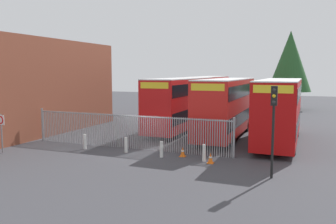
{
  "coord_description": "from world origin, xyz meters",
  "views": [
    {
      "loc": [
        9.51,
        -19.69,
        4.92
      ],
      "look_at": [
        0.0,
        4.0,
        2.0
      ],
      "focal_mm": 37.35,
      "sensor_mm": 36.0,
      "label": 1
    }
  ],
  "objects_px": {
    "double_decker_bus_near_gate": "(226,105)",
    "double_decker_bus_behind_fence_left": "(280,108)",
    "bollard_near_right": "(161,149)",
    "bollard_far_right": "(204,153)",
    "bollard_near_left": "(85,142)",
    "traffic_cone_by_gate": "(211,158)",
    "double_decker_bus_behind_fence_right": "(180,102)",
    "bollard_center_front": "(126,145)",
    "traffic_light_kerbside": "(274,115)",
    "speed_limit_sign_post": "(1,124)",
    "double_decker_bus_far_back": "(208,94)",
    "traffic_cone_mid_forecourt": "(183,152)"
  },
  "relations": [
    {
      "from": "double_decker_bus_far_back",
      "to": "traffic_light_kerbside",
      "type": "height_order",
      "value": "double_decker_bus_far_back"
    },
    {
      "from": "double_decker_bus_near_gate",
      "to": "traffic_cone_by_gate",
      "type": "bearing_deg",
      "value": -83.11
    },
    {
      "from": "traffic_cone_mid_forecourt",
      "to": "bollard_far_right",
      "type": "bearing_deg",
      "value": -21.65
    },
    {
      "from": "bollard_near_right",
      "to": "bollard_far_right",
      "type": "xyz_separation_m",
      "value": [
        2.54,
        0.06,
        0.0
      ]
    },
    {
      "from": "double_decker_bus_near_gate",
      "to": "speed_limit_sign_post",
      "type": "distance_m",
      "value": 15.62
    },
    {
      "from": "bollard_center_front",
      "to": "speed_limit_sign_post",
      "type": "height_order",
      "value": "speed_limit_sign_post"
    },
    {
      "from": "bollard_far_right",
      "to": "traffic_cone_mid_forecourt",
      "type": "bearing_deg",
      "value": 158.35
    },
    {
      "from": "bollard_near_right",
      "to": "speed_limit_sign_post",
      "type": "xyz_separation_m",
      "value": [
        -9.46,
        -2.64,
        1.3
      ]
    },
    {
      "from": "speed_limit_sign_post",
      "to": "double_decker_bus_behind_fence_left",
      "type": "bearing_deg",
      "value": 31.72
    },
    {
      "from": "bollard_far_right",
      "to": "bollard_near_left",
      "type": "bearing_deg",
      "value": 178.83
    },
    {
      "from": "bollard_center_front",
      "to": "bollard_far_right",
      "type": "xyz_separation_m",
      "value": [
        5.03,
        -0.24,
        0.0
      ]
    },
    {
      "from": "bollard_far_right",
      "to": "speed_limit_sign_post",
      "type": "distance_m",
      "value": 12.37
    },
    {
      "from": "traffic_light_kerbside",
      "to": "bollard_near_right",
      "type": "bearing_deg",
      "value": 164.49
    },
    {
      "from": "bollard_center_front",
      "to": "bollard_near_left",
      "type": "bearing_deg",
      "value": -178.57
    },
    {
      "from": "speed_limit_sign_post",
      "to": "double_decker_bus_far_back",
      "type": "bearing_deg",
      "value": 74.76
    },
    {
      "from": "bollard_center_front",
      "to": "double_decker_bus_near_gate",
      "type": "bearing_deg",
      "value": 59.63
    },
    {
      "from": "bollard_near_right",
      "to": "speed_limit_sign_post",
      "type": "height_order",
      "value": "speed_limit_sign_post"
    },
    {
      "from": "bollard_center_front",
      "to": "bollard_near_right",
      "type": "height_order",
      "value": "same"
    },
    {
      "from": "bollard_near_right",
      "to": "speed_limit_sign_post",
      "type": "relative_size",
      "value": 0.4
    },
    {
      "from": "double_decker_bus_behind_fence_left",
      "to": "bollard_center_front",
      "type": "bearing_deg",
      "value": -142.03
    },
    {
      "from": "bollard_center_front",
      "to": "traffic_cone_mid_forecourt",
      "type": "distance_m",
      "value": 3.59
    },
    {
      "from": "traffic_cone_by_gate",
      "to": "bollard_near_left",
      "type": "bearing_deg",
      "value": 176.94
    },
    {
      "from": "bollard_far_right",
      "to": "speed_limit_sign_post",
      "type": "height_order",
      "value": "speed_limit_sign_post"
    },
    {
      "from": "bollard_far_right",
      "to": "speed_limit_sign_post",
      "type": "relative_size",
      "value": 0.4
    },
    {
      "from": "bollard_near_right",
      "to": "double_decker_bus_near_gate",
      "type": "bearing_deg",
      "value": 75.92
    },
    {
      "from": "double_decker_bus_far_back",
      "to": "traffic_light_kerbside",
      "type": "distance_m",
      "value": 24.58
    },
    {
      "from": "bollard_near_right",
      "to": "bollard_far_right",
      "type": "bearing_deg",
      "value": 1.41
    },
    {
      "from": "bollard_near_left",
      "to": "bollard_center_front",
      "type": "xyz_separation_m",
      "value": [
        2.96,
        0.07,
        0.0
      ]
    },
    {
      "from": "double_decker_bus_near_gate",
      "to": "traffic_light_kerbside",
      "type": "xyz_separation_m",
      "value": [
        4.32,
        -9.71,
        0.56
      ]
    },
    {
      "from": "bollard_center_front",
      "to": "speed_limit_sign_post",
      "type": "xyz_separation_m",
      "value": [
        -6.97,
        -2.94,
        1.3
      ]
    },
    {
      "from": "double_decker_bus_behind_fence_right",
      "to": "traffic_light_kerbside",
      "type": "relative_size",
      "value": 2.51
    },
    {
      "from": "bollard_near_left",
      "to": "bollard_near_right",
      "type": "height_order",
      "value": "same"
    },
    {
      "from": "double_decker_bus_near_gate",
      "to": "traffic_cone_mid_forecourt",
      "type": "height_order",
      "value": "double_decker_bus_near_gate"
    },
    {
      "from": "double_decker_bus_behind_fence_right",
      "to": "double_decker_bus_near_gate",
      "type": "bearing_deg",
      "value": -18.94
    },
    {
      "from": "double_decker_bus_near_gate",
      "to": "double_decker_bus_behind_fence_left",
      "type": "bearing_deg",
      "value": -14.97
    },
    {
      "from": "bollard_near_left",
      "to": "speed_limit_sign_post",
      "type": "distance_m",
      "value": 5.1
    },
    {
      "from": "bollard_near_left",
      "to": "bollard_near_right",
      "type": "distance_m",
      "value": 5.45
    },
    {
      "from": "traffic_light_kerbside",
      "to": "traffic_cone_by_gate",
      "type": "bearing_deg",
      "value": 155.37
    },
    {
      "from": "double_decker_bus_behind_fence_left",
      "to": "traffic_light_kerbside",
      "type": "distance_m",
      "value": 8.67
    },
    {
      "from": "bollard_far_right",
      "to": "traffic_cone_by_gate",
      "type": "bearing_deg",
      "value": -32.85
    },
    {
      "from": "double_decker_bus_near_gate",
      "to": "speed_limit_sign_post",
      "type": "bearing_deg",
      "value": -137.24
    },
    {
      "from": "bollard_far_right",
      "to": "traffic_light_kerbside",
      "type": "bearing_deg",
      "value": -25.67
    },
    {
      "from": "bollard_near_left",
      "to": "traffic_light_kerbside",
      "type": "distance_m",
      "value": 12.19
    },
    {
      "from": "double_decker_bus_near_gate",
      "to": "bollard_near_left",
      "type": "height_order",
      "value": "double_decker_bus_near_gate"
    },
    {
      "from": "double_decker_bus_behind_fence_left",
      "to": "traffic_cone_mid_forecourt",
      "type": "relative_size",
      "value": 18.32
    },
    {
      "from": "bollard_near_left",
      "to": "bollard_near_right",
      "type": "relative_size",
      "value": 1.0
    },
    {
      "from": "double_decker_bus_behind_fence_right",
      "to": "bollard_far_right",
      "type": "xyz_separation_m",
      "value": [
        4.78,
        -9.35,
        -1.95
      ]
    },
    {
      "from": "double_decker_bus_near_gate",
      "to": "traffic_light_kerbside",
      "type": "relative_size",
      "value": 2.51
    },
    {
      "from": "double_decker_bus_behind_fence_right",
      "to": "bollard_center_front",
      "type": "height_order",
      "value": "double_decker_bus_behind_fence_right"
    },
    {
      "from": "bollard_near_right",
      "to": "bollard_near_left",
      "type": "bearing_deg",
      "value": 177.63
    }
  ]
}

